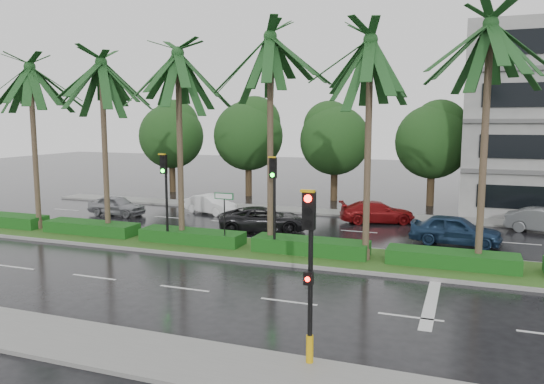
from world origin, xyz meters
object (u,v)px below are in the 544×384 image
at_px(street_sign, 224,206).
at_px(car_red, 377,212).
at_px(car_silver, 117,205).
at_px(car_darkgrey, 263,219).
at_px(signal_near, 309,270).
at_px(car_blue, 455,230).
at_px(car_white, 211,204).
at_px(signal_median_left, 165,185).

xyz_separation_m(street_sign, car_red, (5.50, 9.40, -1.49)).
distance_m(car_silver, car_darkgrey, 10.66).
xyz_separation_m(signal_near, car_blue, (3.00, 15.07, -1.77)).
bearing_deg(car_red, car_darkgrey, 110.15).
distance_m(street_sign, car_white, 10.20).
distance_m(signal_median_left, car_red, 13.03).
bearing_deg(car_red, car_white, 73.30).
distance_m(street_sign, car_darkgrey, 4.95).
distance_m(signal_median_left, car_darkgrey, 6.25).
bearing_deg(signal_near, car_white, 123.22).
xyz_separation_m(signal_near, car_silver, (-17.50, 15.90, -1.87)).
xyz_separation_m(car_white, car_blue, (15.15, -3.48, 0.12)).
relative_size(signal_near, car_blue, 1.01).
height_order(car_red, car_blue, car_blue).
height_order(car_darkgrey, car_red, car_darkgrey).
distance_m(signal_near, signal_median_left, 13.93).
relative_size(car_darkgrey, car_blue, 1.13).
height_order(signal_near, signal_median_left, signal_median_left).
relative_size(street_sign, car_white, 0.70).
xyz_separation_m(signal_median_left, car_silver, (-7.50, 6.22, -2.36)).
distance_m(signal_near, car_red, 19.42).
xyz_separation_m(car_darkgrey, car_red, (5.42, 4.67, -0.03)).
relative_size(street_sign, car_red, 0.59).
xyz_separation_m(street_sign, car_blue, (10.00, 5.19, -1.39)).
height_order(signal_near, car_blue, signal_near).
bearing_deg(car_silver, signal_near, -130.62).
bearing_deg(car_red, street_sign, 129.09).
height_order(car_silver, car_blue, car_blue).
bearing_deg(signal_near, car_red, 94.45).
bearing_deg(car_blue, street_sign, 120.95).
distance_m(car_white, car_red, 10.67).
relative_size(car_white, car_darkgrey, 0.77).
relative_size(signal_median_left, car_silver, 1.16).
xyz_separation_m(car_silver, car_darkgrey, (10.58, -1.30, 0.03)).
distance_m(signal_median_left, car_silver, 10.02).
distance_m(car_darkgrey, car_blue, 9.93).
height_order(car_white, car_blue, car_blue).
bearing_deg(signal_median_left, car_white, 103.62).
height_order(signal_median_left, car_silver, signal_median_left).
relative_size(signal_near, car_darkgrey, 0.90).
relative_size(signal_near, car_white, 1.17).
height_order(car_silver, car_white, car_silver).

